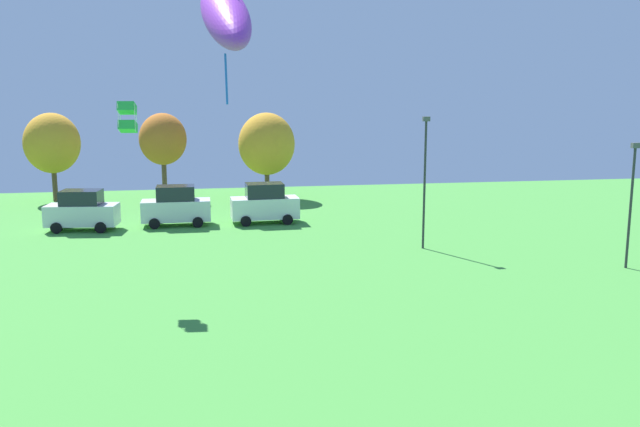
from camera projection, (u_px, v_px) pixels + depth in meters
name	position (u px, v px, depth m)	size (l,w,h in m)	color
kite_flying_0	(127.00, 117.00, 26.32)	(0.71, 0.78, 1.25)	green
kite_flying_1	(225.00, 14.00, 14.98)	(1.37, 4.68, 3.23)	purple
parked_car_leftmost	(82.00, 211.00, 39.38)	(4.20, 2.29, 2.38)	silver
parked_car_second_from_left	(176.00, 206.00, 40.81)	(4.08, 1.94, 2.43)	silver
parked_car_third_from_left	(265.00, 204.00, 41.63)	(4.17, 2.10, 2.48)	silver
light_post_0	(425.00, 176.00, 34.33)	(0.36, 0.20, 6.76)	#2D2D33
light_post_1	(631.00, 198.00, 30.52)	(0.36, 0.20, 5.74)	#2D2D33
treeline_tree_1	(52.00, 143.00, 49.45)	(4.01, 4.01, 6.51)	brown
treeline_tree_2	(163.00, 139.00, 50.08)	(3.48, 3.48, 6.48)	brown
treeline_tree_3	(267.00, 144.00, 50.85)	(4.25, 4.25, 6.48)	brown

